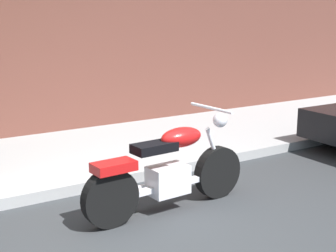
% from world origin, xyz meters
% --- Properties ---
extents(ground_plane, '(60.00, 60.00, 0.00)m').
position_xyz_m(ground_plane, '(0.00, 0.00, 0.00)').
color(ground_plane, '#303335').
extents(sidewalk, '(19.00, 2.76, 0.14)m').
position_xyz_m(sidewalk, '(0.00, 2.67, 0.07)').
color(sidewalk, '#9C9C9C').
rests_on(sidewalk, ground).
extents(motorcycle, '(2.08, 0.70, 1.12)m').
position_xyz_m(motorcycle, '(0.57, 0.31, 0.45)').
color(motorcycle, black).
rests_on(motorcycle, ground).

